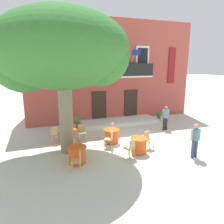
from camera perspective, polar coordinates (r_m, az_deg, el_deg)
ground_plane at (r=11.85m, az=7.22°, el=-8.32°), size 120.00×120.00×0.00m
building_facade at (r=17.70m, az=-1.41°, el=11.26°), size 13.00×5.09×7.50m
entrance_step_platform at (r=15.49m, az=2.15°, el=-2.59°), size 5.60×1.94×0.25m
plane_tree at (r=10.07m, az=-13.84°, el=15.48°), size 6.26×5.49×6.76m
cafe_table_near_tree at (r=11.65m, az=-0.12°, el=-6.52°), size 0.86×0.86×0.76m
cafe_chair_near_tree_0 at (r=10.91m, az=-0.65°, el=-7.16°), size 0.55×0.55×0.91m
cafe_chair_near_tree_1 at (r=12.31m, az=0.56°, el=-4.77°), size 0.56×0.56×0.91m
cafe_table_middle at (r=10.47m, az=7.33°, el=-8.95°), size 0.86×0.86×0.76m
cafe_chair_middle_0 at (r=10.99m, az=9.76°, el=-7.19°), size 0.51×0.51×0.91m
cafe_chair_middle_1 at (r=9.82m, az=5.06°, el=-9.55°), size 0.54×0.54×0.91m
cafe_table_front at (r=9.51m, az=-9.52°, el=-11.38°), size 0.86×0.86×0.76m
cafe_chair_front_0 at (r=10.15m, az=-9.57°, el=-8.93°), size 0.50×0.50×0.91m
cafe_chair_front_1 at (r=8.77m, az=-9.31°, el=-12.58°), size 0.48×0.48×0.91m
cafe_table_far_side at (r=12.01m, az=-11.68°, el=-6.20°), size 0.86×0.86×0.76m
cafe_chair_far_side_0 at (r=12.12m, az=-8.21°, el=-5.19°), size 0.42×0.42×0.91m
cafe_chair_far_side_1 at (r=12.05m, az=-15.30°, el=-5.64°), size 0.51×0.51×0.91m
ground_planter_left at (r=14.43m, az=-9.33°, el=-2.63°), size 0.35×0.35×0.79m
ground_planter_right at (r=16.63m, az=12.61°, el=-1.04°), size 0.36×0.36×0.61m
pedestrian_near_entrance at (r=10.42m, az=21.71°, el=-6.76°), size 0.53×0.40×1.64m
pedestrian_mid_plaza at (r=14.19m, az=14.35°, el=-1.19°), size 0.53×0.27×1.61m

